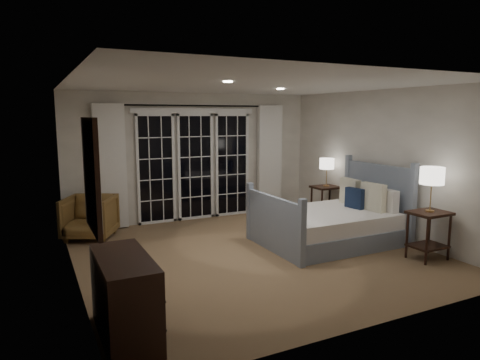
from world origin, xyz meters
name	(u,v)px	position (x,y,z in m)	size (l,w,h in m)	color
floor	(254,253)	(0.00, 0.00, 0.00)	(5.00, 5.00, 0.00)	brown
ceiling	(255,84)	(0.00, 0.00, 2.50)	(5.00, 5.00, 0.00)	silver
wall_left	(72,183)	(-2.50, 0.00, 1.25)	(0.02, 5.00, 2.50)	silver
wall_right	(382,163)	(2.50, 0.00, 1.25)	(0.02, 5.00, 2.50)	silver
wall_back	(195,157)	(0.00, 2.50, 1.25)	(5.00, 0.02, 2.50)	silver
wall_front	(379,202)	(0.00, -2.50, 1.25)	(5.00, 0.02, 2.50)	silver
french_doors	(196,165)	(0.00, 2.46, 1.09)	(2.50, 0.04, 2.20)	black
curtain_rod	(196,106)	(0.00, 2.40, 2.25)	(0.03, 0.03, 3.50)	black
curtain_left	(110,167)	(-1.65, 2.38, 1.15)	(0.55, 0.10, 2.25)	white
curtain_right	(270,159)	(1.65, 2.38, 1.15)	(0.55, 0.10, 2.25)	white
downlight_a	(280,89)	(0.80, 0.60, 2.49)	(0.12, 0.12, 0.01)	white
downlight_b	(228,82)	(-0.60, -0.40, 2.49)	(0.12, 0.12, 0.01)	white
bed	(331,223)	(1.42, -0.04, 0.32)	(2.14, 1.53, 1.24)	gray
nightstand_left	(429,228)	(2.14, -1.33, 0.47)	(0.54, 0.43, 0.70)	black
nightstand_right	(326,198)	(2.26, 1.21, 0.45)	(0.53, 0.42, 0.69)	black
lamp_left	(432,176)	(2.14, -1.33, 1.22)	(0.33, 0.33, 0.64)	#AD8345
lamp_right	(327,164)	(2.26, 1.21, 1.12)	(0.28, 0.28, 0.55)	#AD8345
armchair	(90,217)	(-2.10, 1.94, 0.36)	(0.78, 0.80, 0.73)	brown
dresser	(125,297)	(-2.23, -1.62, 0.39)	(0.47, 1.10, 0.78)	black
mirror	(92,176)	(-2.47, -1.62, 1.55)	(0.05, 0.85, 1.00)	black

